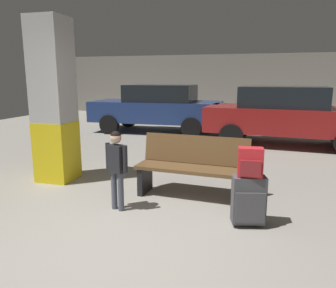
# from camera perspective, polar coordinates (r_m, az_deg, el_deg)

# --- Properties ---
(ground_plane) EXTENTS (18.00, 18.00, 0.10)m
(ground_plane) POSITION_cam_1_polar(r_m,az_deg,el_deg) (7.19, 3.73, -2.81)
(ground_plane) COLOR gray
(garage_back_wall) EXTENTS (18.00, 0.12, 2.80)m
(garage_back_wall) POSITION_cam_1_polar(r_m,az_deg,el_deg) (15.76, 10.39, 10.09)
(garage_back_wall) COLOR gray
(garage_back_wall) RESTS_ON ground_plane
(structural_pillar) EXTENTS (0.57, 0.57, 2.68)m
(structural_pillar) POSITION_cam_1_polar(r_m,az_deg,el_deg) (5.75, -19.31, 6.93)
(structural_pillar) COLOR yellow
(structural_pillar) RESTS_ON ground_plane
(bench) EXTENTS (1.64, 0.66, 0.89)m
(bench) POSITION_cam_1_polar(r_m,az_deg,el_deg) (4.77, 4.25, -4.10)
(bench) COLOR brown
(bench) RESTS_ON ground_plane
(suitcase) EXTENTS (0.42, 0.30, 0.60)m
(suitcase) POSITION_cam_1_polar(r_m,az_deg,el_deg) (3.98, 13.89, -9.48)
(suitcase) COLOR #4C4C51
(suitcase) RESTS_ON ground_plane
(backpack_bright) EXTENTS (0.29, 0.21, 0.34)m
(backpack_bright) POSITION_cam_1_polar(r_m,az_deg,el_deg) (3.84, 14.19, -3.18)
(backpack_bright) COLOR red
(backpack_bright) RESTS_ON suitcase
(child) EXTENTS (0.34, 0.25, 1.06)m
(child) POSITION_cam_1_polar(r_m,az_deg,el_deg) (4.28, -8.97, -3.11)
(child) COLOR #4C5160
(child) RESTS_ON ground_plane
(parked_car_far) EXTENTS (4.11, 1.81, 1.51)m
(parked_car_far) POSITION_cam_1_polar(r_m,az_deg,el_deg) (10.57, -1.80, 6.47)
(parked_car_far) COLOR navy
(parked_car_far) RESTS_ON ground_plane
(parked_car_near) EXTENTS (4.24, 2.09, 1.51)m
(parked_car_near) POSITION_cam_1_polar(r_m,az_deg,el_deg) (8.95, 20.00, 4.90)
(parked_car_near) COLOR maroon
(parked_car_near) RESTS_ON ground_plane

